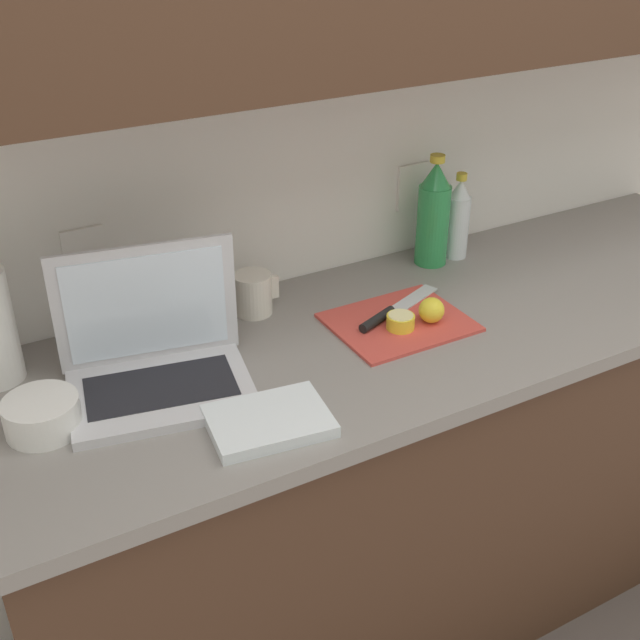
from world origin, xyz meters
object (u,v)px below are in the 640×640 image
object	(u,v)px
laptop	(156,356)
bowl_white	(43,416)
lemon_half_cut	(401,321)
lemon_whole_beside	(432,310)
bottle_green_soda	(458,219)
bottle_oil_tall	(433,215)
knife	(387,314)
cutting_board	(399,322)
measuring_cup	(254,294)

from	to	relation	value
laptop	bowl_white	xyz separation A→B (m)	(-0.23, -0.05, -0.03)
lemon_half_cut	bowl_white	size ratio (longest dim) A/B	0.46
laptop	lemon_half_cut	xyz separation A→B (m)	(0.54, -0.07, -0.04)
lemon_whole_beside	bottle_green_soda	distance (m)	0.39
bottle_green_soda	bottle_oil_tall	size ratio (longest dim) A/B	0.79
bottle_green_soda	laptop	bearing A→B (deg)	-167.83
laptop	bottle_oil_tall	distance (m)	0.83
laptop	knife	xyz separation A→B (m)	(0.54, -0.01, -0.05)
bottle_green_soda	cutting_board	bearing A→B (deg)	-145.54
knife	cutting_board	bearing A→B (deg)	-82.34
laptop	measuring_cup	xyz separation A→B (m)	(0.29, 0.17, -0.01)
knife	bottle_oil_tall	world-z (taller)	bottle_oil_tall
cutting_board	bottle_green_soda	distance (m)	0.42
cutting_board	bowl_white	xyz separation A→B (m)	(-0.79, -0.01, 0.03)
cutting_board	bowl_white	distance (m)	0.79
knife	bottle_green_soda	world-z (taller)	bottle_green_soda
laptop	bottle_green_soda	xyz separation A→B (m)	(0.88, 0.19, 0.04)
bottle_green_soda	bowl_white	xyz separation A→B (m)	(-1.12, -0.24, -0.07)
lemon_half_cut	lemon_whole_beside	size ratio (longest dim) A/B	1.09
bottle_oil_tall	bowl_white	xyz separation A→B (m)	(-1.04, -0.24, -0.10)
knife	measuring_cup	world-z (taller)	measuring_cup
cutting_board	bottle_oil_tall	xyz separation A→B (m)	(0.25, 0.23, 0.13)
cutting_board	measuring_cup	distance (m)	0.34
bottle_green_soda	bottle_oil_tall	distance (m)	0.09
bottle_oil_tall	bottle_green_soda	bearing A→B (deg)	0.00
lemon_whole_beside	bowl_white	world-z (taller)	same
laptop	bottle_green_soda	size ratio (longest dim) A/B	1.74
laptop	bowl_white	distance (m)	0.24
laptop	measuring_cup	world-z (taller)	laptop
knife	lemon_whole_beside	bearing A→B (deg)	-61.73
cutting_board	knife	bearing A→B (deg)	119.13
lemon_whole_beside	knife	bearing A→B (deg)	139.74
lemon_half_cut	knife	bearing A→B (deg)	89.62
cutting_board	measuring_cup	xyz separation A→B (m)	(-0.26, 0.21, 0.04)
bottle_oil_tall	bowl_white	distance (m)	1.07
cutting_board	bottle_oil_tall	world-z (taller)	bottle_oil_tall
measuring_cup	lemon_half_cut	bearing A→B (deg)	-43.79
lemon_whole_beside	bowl_white	bearing A→B (deg)	178.13
bottle_oil_tall	measuring_cup	bearing A→B (deg)	-177.77
laptop	bottle_oil_tall	bearing A→B (deg)	24.31
laptop	bottle_green_soda	world-z (taller)	laptop
bottle_green_soda	measuring_cup	size ratio (longest dim) A/B	2.15
lemon_whole_beside	bottle_oil_tall	world-z (taller)	bottle_oil_tall
laptop	cutting_board	world-z (taller)	laptop
bottle_green_soda	knife	bearing A→B (deg)	-149.91
bottle_green_soda	lemon_half_cut	bearing A→B (deg)	-143.66
lemon_half_cut	bottle_oil_tall	world-z (taller)	bottle_oil_tall
knife	lemon_whole_beside	distance (m)	0.10
measuring_cup	bowl_white	bearing A→B (deg)	-157.42
lemon_half_cut	bottle_green_soda	xyz separation A→B (m)	(0.35, 0.26, 0.08)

